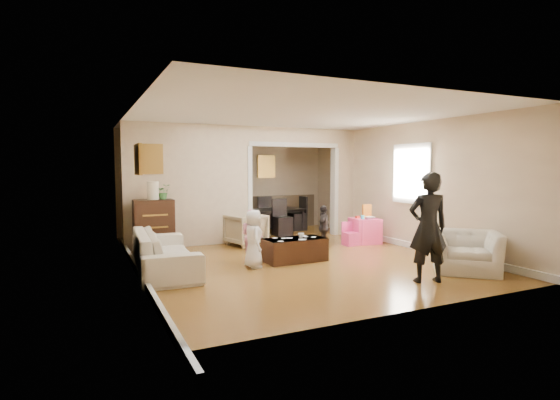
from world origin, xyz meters
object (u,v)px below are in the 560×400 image
child_kneel_b (252,235)px  child_toddler (324,227)px  dining_table (272,220)px  play_table (365,231)px  child_kneel_a (254,239)px  armchair_front (466,252)px  sofa (165,251)px  table_lamp (153,191)px  coffee_cup (301,236)px  dresser (154,226)px  armchair_back (246,230)px  adult_person (428,227)px  cyan_cup (363,217)px  coffee_table (295,250)px

child_kneel_b → child_toddler: (1.75, 0.45, -0.02)m
dining_table → child_kneel_b: 3.55m
play_table → child_kneel_a: child_kneel_a is taller
play_table → child_kneel_a: 3.31m
child_toddler → armchair_front: bearing=71.7°
sofa → child_kneel_a: bearing=-101.0°
table_lamp → child_toddler: table_lamp is taller
sofa → table_lamp: bearing=0.3°
coffee_cup → play_table: 2.39m
child_toddler → play_table: bearing=150.1°
coffee_cup → play_table: play_table is taller
sofa → table_lamp: 1.92m
armchair_front → dresser: (-4.31, 3.76, 0.20)m
armchair_back → coffee_cup: (0.34, -1.92, 0.12)m
dresser → adult_person: 5.17m
sofa → cyan_cup: 4.47m
sofa → child_kneel_a: size_ratio=2.30×
child_kneel_b → dining_table: bearing=-50.7°
sofa → armchair_front: armchair_front is taller
armchair_back → table_lamp: size_ratio=2.07×
dresser → dining_table: bearing=24.8°
adult_person → child_kneel_b: size_ratio=1.72×
dining_table → child_kneel_a: 4.02m
table_lamp → play_table: bearing=-11.7°
table_lamp → child_toddler: (3.21, -1.15, -0.77)m
armchair_back → armchair_front: armchair_back is taller
coffee_cup → adult_person: adult_person is taller
coffee_table → child_kneel_b: bearing=156.8°
dining_table → child_kneel_a: (-1.90, -3.54, 0.19)m
sofa → coffee_table: bearing=-91.9°
dining_table → child_kneel_b: child_kneel_b is taller
coffee_table → child_toddler: (1.05, 0.75, 0.25)m
sofa → child_kneel_b: (1.55, 0.09, 0.14)m
dresser → play_table: 4.51m
cyan_cup → child_toddler: bearing=-170.4°
armchair_back → dresser: 1.93m
armchair_back → dining_table: 1.99m
armchair_back → child_kneel_b: bearing=57.7°
child_kneel_a → play_table: bearing=-61.0°
dresser → child_toddler: bearing=-19.7°
sofa → cyan_cup: bearing=-77.2°
sofa → play_table: bearing=-76.8°
adult_person → child_kneel_a: bearing=-27.4°
armchair_front → child_kneel_b: size_ratio=1.07×
coffee_table → adult_person: size_ratio=0.68×
armchair_back → coffee_cup: bearing=84.1°
table_lamp → adult_person: (3.28, -3.98, -0.42)m
dresser → child_kneel_a: size_ratio=1.07×
table_lamp → child_kneel_a: 2.54m
armchair_front → dining_table: armchair_front is taller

